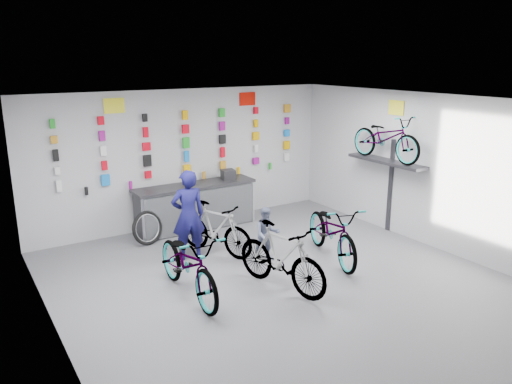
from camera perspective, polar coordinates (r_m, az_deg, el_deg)
floor at (r=8.30m, az=4.01°, el=-10.98°), size 8.00×8.00×0.00m
ceiling at (r=7.49m, az=4.44°, el=10.11°), size 8.00×8.00×0.00m
wall_back at (r=11.14m, az=-8.08°, el=3.87°), size 7.00×0.00×7.00m
wall_left at (r=6.43m, az=-21.92°, el=-5.56°), size 0.00×8.00×8.00m
wall_right at (r=10.18m, az=20.31°, el=2.00°), size 0.00×8.00×8.00m
counter at (r=10.98m, az=-6.90°, el=-1.71°), size 2.70×0.66×1.00m
merch_wall at (r=11.07m, az=-7.55°, el=5.21°), size 5.55×0.08×1.55m
wall_bracket at (r=10.81m, az=14.73°, el=2.98°), size 0.39×1.90×2.00m
sign_left at (r=10.43m, az=-15.91°, el=9.47°), size 0.42×0.02×0.30m
sign_right at (r=11.69m, az=-0.99°, el=10.59°), size 0.42×0.02×0.30m
sign_side at (r=10.75m, az=15.72°, el=9.25°), size 0.02×0.40×0.30m
bike_left at (r=7.91m, az=-7.74°, el=-8.12°), size 0.76×2.09×1.09m
bike_center at (r=8.07m, az=2.90°, el=-7.46°), size 0.93×1.90×1.10m
bike_right at (r=9.36m, az=8.74°, el=-4.41°), size 1.30×2.20×1.09m
bike_service at (r=9.51m, az=-4.63°, el=-4.20°), size 1.11×1.74×1.01m
bike_wall at (r=10.65m, az=14.66°, el=6.04°), size 0.63×1.80×0.95m
clerk at (r=9.24m, az=-7.75°, el=-2.64°), size 0.67×0.49×1.70m
customer at (r=9.18m, az=1.26°, el=-4.85°), size 0.59×0.52×1.02m
spare_wheel at (r=10.25m, az=-12.30°, el=-4.04°), size 0.73×0.38×0.70m
register at (r=11.19m, az=-3.20°, el=2.01°), size 0.33×0.35×0.22m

